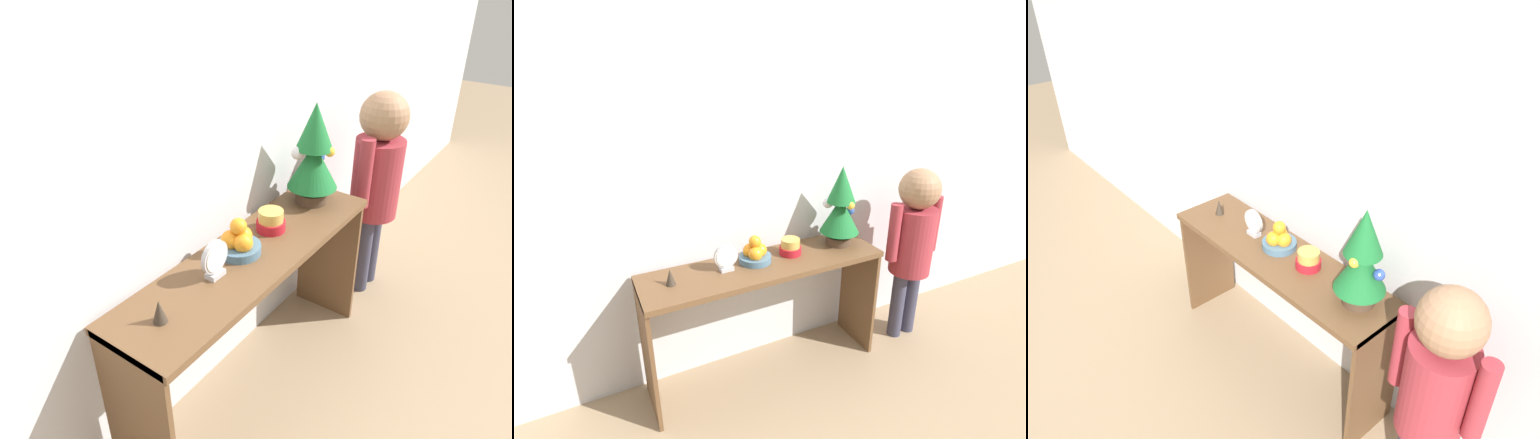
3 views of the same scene
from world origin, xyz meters
The scene contains 9 objects.
ground_plane centered at (0.00, 0.00, 0.00)m, with size 12.00×12.00×0.00m, color #997F60.
back_wall centered at (0.00, 0.39, 1.25)m, with size 7.00×0.05×2.50m, color silver.
console_table centered at (0.00, 0.17, 0.55)m, with size 1.30×0.35×0.69m.
mini_tree centered at (0.48, 0.20, 0.92)m, with size 0.22×0.22×0.46m.
fruit_bowl centered at (-0.04, 0.22, 0.74)m, with size 0.17×0.17×0.15m.
singing_bowl centered at (0.17, 0.21, 0.73)m, with size 0.12×0.12×0.09m.
desk_clock centered at (-0.21, 0.19, 0.76)m, with size 0.12×0.04×0.14m.
figurine centered at (-0.49, 0.18, 0.73)m, with size 0.05×0.05×0.08m.
child_figure centered at (0.95, 0.09, 0.70)m, with size 0.39×0.25×1.11m.
Camera 2 is at (-0.81, -1.49, 1.67)m, focal length 28.00 mm.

